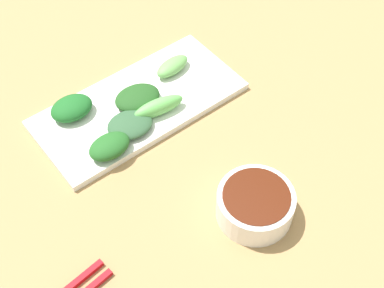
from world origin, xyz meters
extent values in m
cube|color=#A17C4F|center=(0.00, 0.00, 0.01)|extent=(2.10, 2.10, 0.02)
cylinder|color=white|center=(-0.16, -0.03, 0.04)|extent=(0.11, 0.11, 0.04)
cylinder|color=#4D1D0D|center=(-0.16, -0.03, 0.05)|extent=(0.09, 0.09, 0.03)
cube|color=white|center=(0.11, -0.01, 0.03)|extent=(0.16, 0.34, 0.01)
ellipsoid|color=#6AAB56|center=(0.14, -0.10, 0.04)|extent=(0.04, 0.07, 0.02)
ellipsoid|color=#225B22|center=(0.05, 0.08, 0.05)|extent=(0.05, 0.07, 0.03)
ellipsoid|color=#61B655|center=(0.07, -0.03, 0.05)|extent=(0.04, 0.09, 0.03)
ellipsoid|color=#204C1C|center=(0.11, -0.01, 0.04)|extent=(0.07, 0.08, 0.02)
ellipsoid|color=#1B5C22|center=(0.16, 0.08, 0.05)|extent=(0.06, 0.07, 0.03)
ellipsoid|color=#2E5333|center=(0.07, 0.03, 0.04)|extent=(0.07, 0.08, 0.02)
camera|label=1|loc=(-0.41, 0.29, 0.68)|focal=50.08mm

